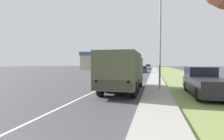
# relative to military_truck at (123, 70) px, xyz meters

# --- Properties ---
(ground_plane) EXTENTS (180.00, 180.00, 0.00)m
(ground_plane) POSITION_rel_military_truck_xyz_m (-2.08, 28.50, -1.60)
(ground_plane) COLOR #424247
(lane_centre_stripe) EXTENTS (0.12, 120.00, 0.00)m
(lane_centre_stripe) POSITION_rel_military_truck_xyz_m (-2.08, 28.50, -1.60)
(lane_centre_stripe) COLOR silver
(lane_centre_stripe) RESTS_ON ground
(sidewalk_right) EXTENTS (1.80, 120.00, 0.12)m
(sidewalk_right) POSITION_rel_military_truck_xyz_m (2.42, 28.50, -1.54)
(sidewalk_right) COLOR #9E9B93
(sidewalk_right) RESTS_ON ground
(grass_strip_right) EXTENTS (7.00, 120.00, 0.02)m
(grass_strip_right) POSITION_rel_military_truck_xyz_m (6.82, 28.50, -1.59)
(grass_strip_right) COLOR olive
(grass_strip_right) RESTS_ON ground
(military_truck) EXTENTS (2.42, 7.44, 2.85)m
(military_truck) POSITION_rel_military_truck_xyz_m (0.00, 0.00, 0.00)
(military_truck) COLOR #474C38
(military_truck) RESTS_ON ground
(car_nearest_ahead) EXTENTS (1.80, 4.77, 1.65)m
(car_nearest_ahead) POSITION_rel_military_truck_xyz_m (-4.10, 11.77, -0.87)
(car_nearest_ahead) COLOR #B7BABF
(car_nearest_ahead) RESTS_ON ground
(car_second_ahead) EXTENTS (1.73, 3.99, 1.50)m
(car_second_ahead) POSITION_rel_military_truck_xyz_m (-0.15, 27.78, -0.93)
(car_second_ahead) COLOR navy
(car_second_ahead) RESTS_ON ground
(car_third_ahead) EXTENTS (1.70, 4.07, 1.45)m
(car_third_ahead) POSITION_rel_military_truck_xyz_m (-3.96, 42.13, -0.95)
(car_third_ahead) COLOR maroon
(car_third_ahead) RESTS_ON ground
(car_fourth_ahead) EXTENTS (1.79, 4.52, 1.73)m
(car_fourth_ahead) POSITION_rel_military_truck_xyz_m (0.05, 55.19, -0.84)
(car_fourth_ahead) COLOR silver
(car_fourth_ahead) RESTS_ON ground
(pickup_truck) EXTENTS (1.92, 5.53, 1.82)m
(pickup_truck) POSITION_rel_military_truck_xyz_m (5.47, -0.28, -0.74)
(pickup_truck) COLOR black
(pickup_truck) RESTS_ON grass_strip_right
(lamp_post) EXTENTS (1.69, 0.24, 7.34)m
(lamp_post) POSITION_rel_military_truck_xyz_m (2.47, 1.24, 2.86)
(lamp_post) COLOR gray
(lamp_post) RESTS_ON sidewalk_right
(building_distant) EXTENTS (14.95, 10.90, 6.17)m
(building_distant) POSITION_rel_military_truck_xyz_m (-16.25, 50.15, 1.52)
(building_distant) COLOR #B2A893
(building_distant) RESTS_ON ground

